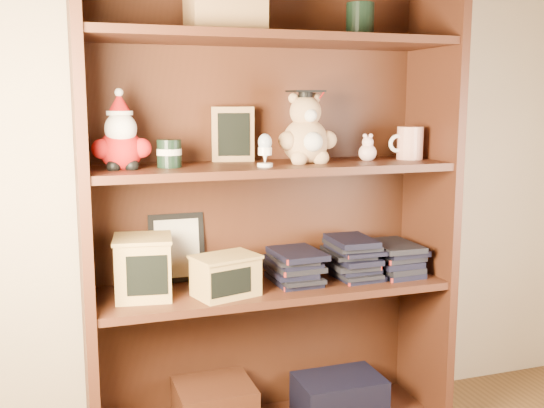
% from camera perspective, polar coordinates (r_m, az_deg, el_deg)
% --- Properties ---
extents(bookcase, '(1.20, 0.35, 1.60)m').
position_cam_1_polar(bookcase, '(2.10, -0.51, -0.90)').
color(bookcase, '#422013').
rests_on(bookcase, ground).
extents(shelf_lower, '(1.14, 0.33, 0.02)m').
position_cam_1_polar(shelf_lower, '(2.12, 0.00, -7.57)').
color(shelf_lower, '#422013').
rests_on(shelf_lower, ground).
extents(shelf_upper, '(1.14, 0.33, 0.02)m').
position_cam_1_polar(shelf_upper, '(2.04, 0.00, 3.26)').
color(shelf_upper, '#422013').
rests_on(shelf_upper, ground).
extents(santa_plush, '(0.17, 0.12, 0.24)m').
position_cam_1_polar(santa_plush, '(1.92, -13.39, 5.68)').
color(santa_plush, '#A50F0F').
rests_on(santa_plush, shelf_upper).
extents(teachers_tin, '(0.08, 0.08, 0.08)m').
position_cam_1_polar(teachers_tin, '(1.95, -9.20, 4.52)').
color(teachers_tin, black).
rests_on(teachers_tin, shelf_upper).
extents(chalkboard_plaque, '(0.14, 0.09, 0.18)m').
position_cam_1_polar(chalkboard_plaque, '(2.11, -3.52, 6.17)').
color(chalkboard_plaque, '#9E7547').
rests_on(chalkboard_plaque, shelf_upper).
extents(egg_cup, '(0.05, 0.05, 0.10)m').
position_cam_1_polar(egg_cup, '(1.94, -0.63, 4.96)').
color(egg_cup, white).
rests_on(egg_cup, shelf_upper).
extents(grad_teddy_bear, '(0.20, 0.17, 0.24)m').
position_cam_1_polar(grad_teddy_bear, '(2.06, 3.08, 6.22)').
color(grad_teddy_bear, tan).
rests_on(grad_teddy_bear, shelf_upper).
extents(pink_figurine, '(0.06, 0.06, 0.09)m').
position_cam_1_polar(pink_figurine, '(2.16, 8.56, 4.79)').
color(pink_figurine, beige).
rests_on(pink_figurine, shelf_upper).
extents(teacher_mug, '(0.13, 0.09, 0.11)m').
position_cam_1_polar(teacher_mug, '(2.24, 12.20, 5.36)').
color(teacher_mug, silver).
rests_on(teacher_mug, shelf_upper).
extents(certificate_frame, '(0.18, 0.05, 0.23)m').
position_cam_1_polar(certificate_frame, '(2.14, -8.52, -3.92)').
color(certificate_frame, black).
rests_on(certificate_frame, shelf_lower).
extents(treats_box, '(0.20, 0.20, 0.19)m').
position_cam_1_polar(treats_box, '(2.00, -11.46, -5.54)').
color(treats_box, tan).
rests_on(treats_box, shelf_lower).
extents(pencils_box, '(0.23, 0.19, 0.13)m').
position_cam_1_polar(pencils_box, '(1.99, -4.18, -6.39)').
color(pencils_box, tan).
rests_on(pencils_box, shelf_lower).
extents(book_stack_left, '(0.14, 0.20, 0.11)m').
position_cam_1_polar(book_stack_left, '(2.12, 2.03, -5.60)').
color(book_stack_left, black).
rests_on(book_stack_left, shelf_lower).
extents(book_stack_mid, '(0.14, 0.20, 0.14)m').
position_cam_1_polar(book_stack_mid, '(2.20, 7.16, -4.70)').
color(book_stack_mid, black).
rests_on(book_stack_mid, shelf_lower).
extents(book_stack_right, '(0.14, 0.20, 0.10)m').
position_cam_1_polar(book_stack_right, '(2.28, 10.92, -4.92)').
color(book_stack_right, black).
rests_on(book_stack_right, shelf_lower).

